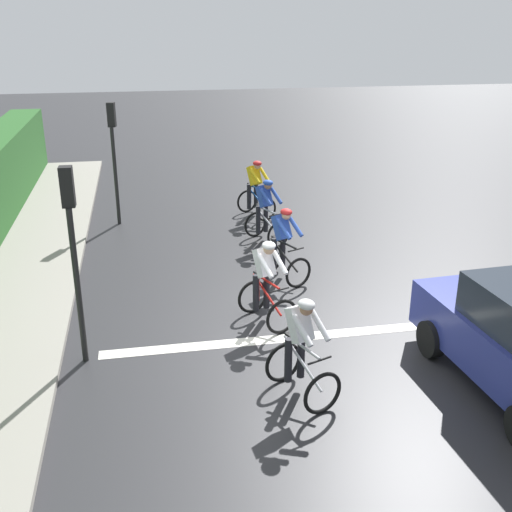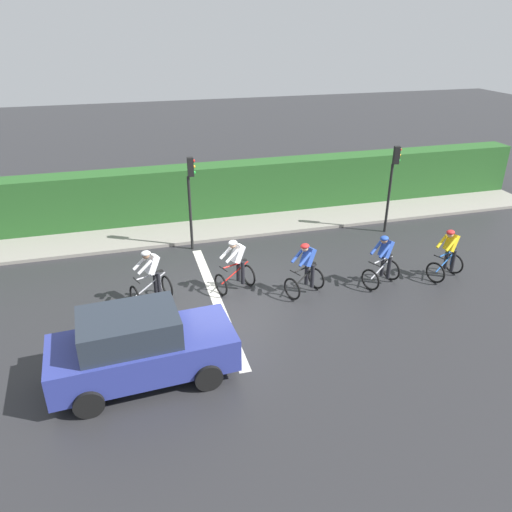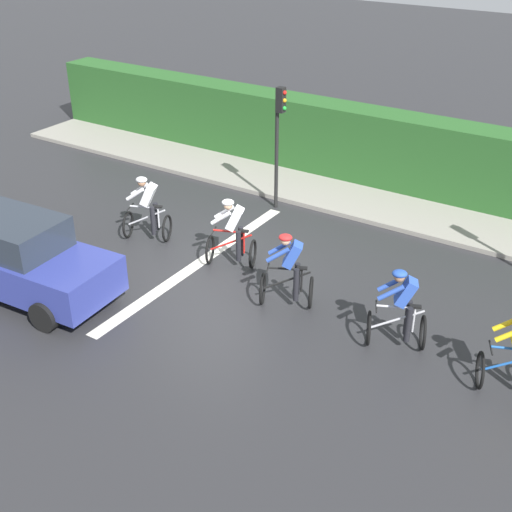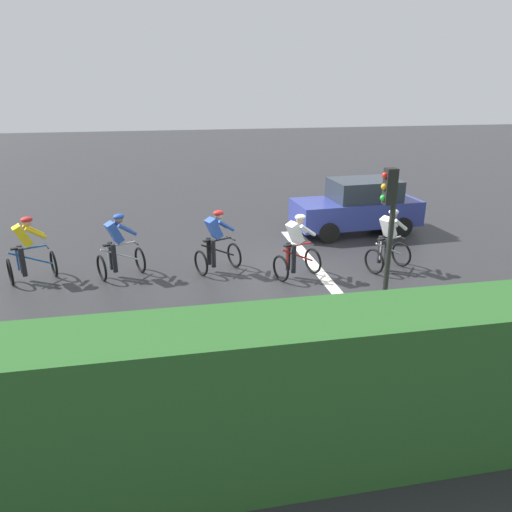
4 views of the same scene
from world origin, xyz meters
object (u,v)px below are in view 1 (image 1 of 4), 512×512
(cyclist_mid, at_px, (283,246))
(cyclist_fourth, at_px, (266,284))
(cyclist_lead, at_px, (256,190))
(cyclist_trailing, at_px, (301,350))
(traffic_light_near_crossing, at_px, (72,236))
(cyclist_second, at_px, (266,212))
(traffic_light_far_junction, at_px, (114,145))

(cyclist_mid, relative_size, cyclist_fourth, 1.00)
(cyclist_lead, distance_m, cyclist_mid, 4.68)
(cyclist_lead, height_order, cyclist_fourth, same)
(cyclist_trailing, bearing_deg, traffic_light_near_crossing, 152.46)
(cyclist_second, relative_size, cyclist_mid, 1.00)
(cyclist_lead, xyz_separation_m, traffic_light_near_crossing, (-4.34, -7.39, 1.43))
(cyclist_second, height_order, traffic_light_far_junction, traffic_light_far_junction)
(cyclist_second, relative_size, cyclist_trailing, 1.00)
(cyclist_lead, xyz_separation_m, traffic_light_far_junction, (-3.90, 0.09, 1.43))
(cyclist_lead, height_order, cyclist_second, same)
(cyclist_mid, xyz_separation_m, cyclist_fourth, (-0.78, -1.95, 0.00))
(cyclist_lead, bearing_deg, cyclist_second, -93.74)
(cyclist_second, distance_m, cyclist_fourth, 4.52)
(cyclist_mid, relative_size, traffic_light_near_crossing, 0.50)
(cyclist_lead, height_order, traffic_light_far_junction, traffic_light_far_junction)
(cyclist_lead, relative_size, cyclist_trailing, 1.00)
(cyclist_second, distance_m, traffic_light_far_junction, 4.62)
(cyclist_lead, distance_m, traffic_light_near_crossing, 8.69)
(traffic_light_near_crossing, relative_size, traffic_light_far_junction, 1.00)
(cyclist_mid, bearing_deg, cyclist_second, 87.36)
(cyclist_mid, relative_size, cyclist_trailing, 1.00)
(cyclist_lead, bearing_deg, cyclist_fourth, -98.89)
(traffic_light_near_crossing, height_order, traffic_light_far_junction, same)
(cyclist_mid, xyz_separation_m, traffic_light_far_junction, (-3.64, 4.77, 1.43))
(cyclist_fourth, bearing_deg, traffic_light_far_junction, 113.07)
(cyclist_trailing, relative_size, traffic_light_near_crossing, 0.50)
(cyclist_second, height_order, cyclist_trailing, same)
(cyclist_lead, bearing_deg, traffic_light_near_crossing, -120.39)
(cyclist_second, height_order, cyclist_mid, same)
(cyclist_lead, height_order, traffic_light_near_crossing, traffic_light_near_crossing)
(cyclist_trailing, bearing_deg, cyclist_fourth, 90.81)
(cyclist_mid, distance_m, traffic_light_near_crossing, 5.11)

